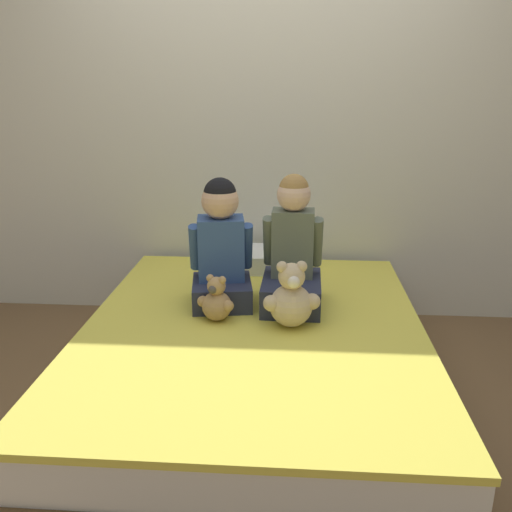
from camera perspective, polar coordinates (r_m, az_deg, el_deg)
name	(u,v)px	position (r m, az deg, el deg)	size (l,w,h in m)	color
ground_plane	(253,397)	(2.77, -0.27, -14.59)	(14.00, 14.00, 0.00)	brown
wall_behind_bed	(267,122)	(3.43, 1.12, 13.95)	(8.00, 0.06, 2.50)	silver
bed	(253,361)	(2.67, -0.28, -11.04)	(1.61, 2.00, 0.40)	brown
child_on_left	(221,247)	(2.73, -3.70, 0.91)	(0.34, 0.34, 0.65)	#282D47
child_on_right	(292,255)	(2.72, 3.85, 0.08)	(0.30, 0.39, 0.67)	#282D47
teddy_bear_held_by_left_child	(217,301)	(2.59, -4.18, -4.79)	(0.18, 0.14, 0.23)	tan
teddy_bear_held_by_right_child	(291,299)	(2.51, 3.73, -4.56)	(0.26, 0.20, 0.32)	#D1B78E
pillow_at_headboard	(263,259)	(3.31, 0.78, -0.33)	(0.58, 0.32, 0.11)	white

